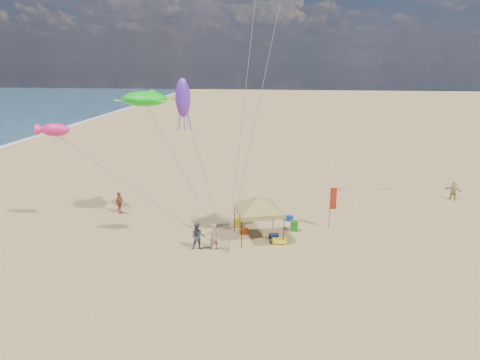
{
  "coord_description": "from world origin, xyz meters",
  "views": [
    {
      "loc": [
        2.82,
        -23.01,
        11.53
      ],
      "look_at": [
        0.0,
        3.0,
        4.0
      ],
      "focal_mm": 31.8,
      "sensor_mm": 36.0,
      "label": 1
    }
  ],
  "objects_px": {
    "chair_green": "(294,226)",
    "person_far_c": "(454,190)",
    "feather_flag": "(332,201)",
    "cooler_blue": "(290,218)",
    "chair_yellow": "(237,222)",
    "person_near_c": "(262,209)",
    "canopy_tent": "(259,197)",
    "person_near_a": "(214,236)",
    "person_near_b": "(198,237)",
    "person_far_a": "(119,203)",
    "cooler_red": "(244,231)",
    "beach_cart": "(280,241)"
  },
  "relations": [
    {
      "from": "person_near_a",
      "to": "cooler_blue",
      "type": "bearing_deg",
      "value": -165.04
    },
    {
      "from": "feather_flag",
      "to": "canopy_tent",
      "type": "bearing_deg",
      "value": -157.54
    },
    {
      "from": "person_near_c",
      "to": "person_near_a",
      "type": "bearing_deg",
      "value": 51.23
    },
    {
      "from": "chair_yellow",
      "to": "beach_cart",
      "type": "xyz_separation_m",
      "value": [
        3.08,
        -2.58,
        -0.15
      ]
    },
    {
      "from": "chair_yellow",
      "to": "person_near_c",
      "type": "height_order",
      "value": "person_near_c"
    },
    {
      "from": "chair_green",
      "to": "person_far_c",
      "type": "bearing_deg",
      "value": 31.43
    },
    {
      "from": "person_near_b",
      "to": "person_near_c",
      "type": "bearing_deg",
      "value": 46.24
    },
    {
      "from": "feather_flag",
      "to": "person_near_b",
      "type": "relative_size",
      "value": 1.78
    },
    {
      "from": "chair_yellow",
      "to": "canopy_tent",
      "type": "bearing_deg",
      "value": -47.05
    },
    {
      "from": "feather_flag",
      "to": "person_far_c",
      "type": "distance_m",
      "value": 13.34
    },
    {
      "from": "cooler_blue",
      "to": "feather_flag",
      "type": "bearing_deg",
      "value": -23.82
    },
    {
      "from": "cooler_blue",
      "to": "person_far_c",
      "type": "height_order",
      "value": "person_far_c"
    },
    {
      "from": "person_far_a",
      "to": "person_far_c",
      "type": "height_order",
      "value": "person_far_a"
    },
    {
      "from": "beach_cart",
      "to": "person_near_b",
      "type": "relative_size",
      "value": 0.52
    },
    {
      "from": "person_far_a",
      "to": "cooler_red",
      "type": "bearing_deg",
      "value": -98.35
    },
    {
      "from": "cooler_red",
      "to": "chair_green",
      "type": "xyz_separation_m",
      "value": [
        3.42,
        0.97,
        0.16
      ]
    },
    {
      "from": "feather_flag",
      "to": "cooler_blue",
      "type": "xyz_separation_m",
      "value": [
        -2.87,
        1.27,
        -1.85
      ]
    },
    {
      "from": "person_near_a",
      "to": "person_far_c",
      "type": "distance_m",
      "value": 21.89
    },
    {
      "from": "chair_green",
      "to": "person_near_c",
      "type": "relative_size",
      "value": 0.39
    },
    {
      "from": "person_near_a",
      "to": "person_far_c",
      "type": "relative_size",
      "value": 1.07
    },
    {
      "from": "cooler_red",
      "to": "cooler_blue",
      "type": "height_order",
      "value": "same"
    },
    {
      "from": "person_near_b",
      "to": "person_far_c",
      "type": "xyz_separation_m",
      "value": [
        19.44,
        11.92,
        -0.05
      ]
    },
    {
      "from": "canopy_tent",
      "to": "person_near_b",
      "type": "xyz_separation_m",
      "value": [
        -3.61,
        -2.23,
        -1.98
      ]
    },
    {
      "from": "cooler_blue",
      "to": "person_near_c",
      "type": "relative_size",
      "value": 0.3
    },
    {
      "from": "person_far_a",
      "to": "canopy_tent",
      "type": "bearing_deg",
      "value": -99.4
    },
    {
      "from": "chair_green",
      "to": "beach_cart",
      "type": "xyz_separation_m",
      "value": [
        -0.96,
        -2.3,
        -0.15
      ]
    },
    {
      "from": "person_far_a",
      "to": "chair_yellow",
      "type": "bearing_deg",
      "value": -92.1
    },
    {
      "from": "beach_cart",
      "to": "feather_flag",
      "type": "bearing_deg",
      "value": 39.11
    },
    {
      "from": "cooler_blue",
      "to": "person_near_a",
      "type": "relative_size",
      "value": 0.31
    },
    {
      "from": "person_far_c",
      "to": "person_near_a",
      "type": "bearing_deg",
      "value": -114.67
    },
    {
      "from": "chair_green",
      "to": "person_near_a",
      "type": "relative_size",
      "value": 0.41
    },
    {
      "from": "person_near_b",
      "to": "chair_yellow",
      "type": "bearing_deg",
      "value": 54.72
    },
    {
      "from": "person_far_a",
      "to": "chair_green",
      "type": "bearing_deg",
      "value": -90.23
    },
    {
      "from": "cooler_blue",
      "to": "person_far_c",
      "type": "relative_size",
      "value": 0.34
    },
    {
      "from": "cooler_blue",
      "to": "person_near_c",
      "type": "height_order",
      "value": "person_near_c"
    },
    {
      "from": "canopy_tent",
      "to": "person_far_a",
      "type": "bearing_deg",
      "value": 162.57
    },
    {
      "from": "feather_flag",
      "to": "person_far_a",
      "type": "distance_m",
      "value": 15.95
    },
    {
      "from": "chair_green",
      "to": "person_near_b",
      "type": "bearing_deg",
      "value": -148.26
    },
    {
      "from": "chair_green",
      "to": "chair_yellow",
      "type": "height_order",
      "value": "same"
    },
    {
      "from": "person_near_c",
      "to": "person_far_a",
      "type": "relative_size",
      "value": 1.02
    },
    {
      "from": "beach_cart",
      "to": "person_near_a",
      "type": "distance_m",
      "value": 4.32
    },
    {
      "from": "cooler_red",
      "to": "beach_cart",
      "type": "bearing_deg",
      "value": -28.37
    },
    {
      "from": "cooler_blue",
      "to": "person_far_a",
      "type": "bearing_deg",
      "value": 179.58
    },
    {
      "from": "chair_green",
      "to": "person_far_c",
      "type": "distance_m",
      "value": 15.75
    },
    {
      "from": "canopy_tent",
      "to": "person_near_c",
      "type": "xyz_separation_m",
      "value": [
        0.07,
        3.09,
        -1.94
      ]
    },
    {
      "from": "cooler_blue",
      "to": "chair_yellow",
      "type": "distance_m",
      "value": 4.05
    },
    {
      "from": "beach_cart",
      "to": "cooler_blue",
      "type": "bearing_deg",
      "value": 81.05
    },
    {
      "from": "person_near_a",
      "to": "person_near_c",
      "type": "bearing_deg",
      "value": -151.48
    },
    {
      "from": "cooler_blue",
      "to": "chair_green",
      "type": "xyz_separation_m",
      "value": [
        0.3,
        -1.83,
        0.16
      ]
    },
    {
      "from": "cooler_red",
      "to": "person_far_c",
      "type": "relative_size",
      "value": 0.34
    }
  ]
}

